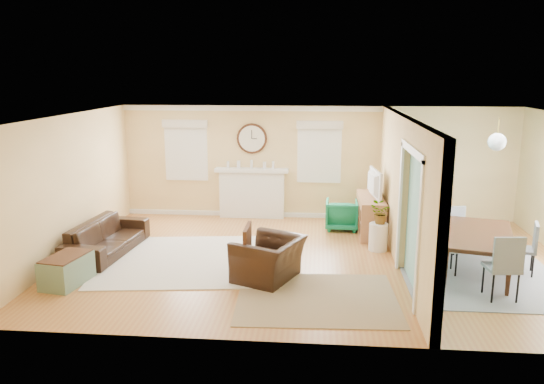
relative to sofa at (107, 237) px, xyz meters
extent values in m
plane|color=#A86533|center=(3.90, -0.11, -0.31)|extent=(9.00, 9.00, 0.00)
cube|color=tan|center=(3.90, 2.89, 0.99)|extent=(9.00, 0.02, 2.60)
cube|color=tan|center=(3.90, -3.11, 0.99)|extent=(9.00, 0.02, 2.60)
cube|color=tan|center=(-0.60, -0.11, 0.99)|extent=(0.02, 6.00, 2.60)
cube|color=white|center=(3.90, -0.11, 2.29)|extent=(9.00, 6.00, 0.02)
cube|color=tan|center=(5.40, 1.29, 0.99)|extent=(0.12, 3.20, 2.60)
cube|color=tan|center=(5.40, -2.61, 0.99)|extent=(0.12, 1.00, 2.60)
cube|color=tan|center=(5.40, -1.21, 2.09)|extent=(0.12, 1.80, 0.40)
cube|color=white|center=(5.33, -0.31, 0.79)|extent=(0.04, 0.12, 2.20)
cube|color=white|center=(5.33, -2.11, 0.79)|extent=(0.04, 0.12, 2.20)
cube|color=white|center=(5.33, -1.21, 1.89)|extent=(0.04, 1.92, 0.12)
cube|color=#75C4B5|center=(5.47, -0.11, 0.99)|extent=(0.02, 6.00, 2.60)
cube|color=white|center=(2.40, 2.77, 0.24)|extent=(1.50, 0.24, 1.10)
cube|color=white|center=(2.40, 2.74, 0.82)|extent=(1.70, 0.30, 0.08)
cube|color=black|center=(2.40, 2.87, 0.19)|extent=(0.85, 0.02, 0.75)
cube|color=gold|center=(2.40, 2.76, 0.11)|extent=(0.85, 0.02, 0.62)
cylinder|color=#492111|center=(2.40, 2.86, 1.54)|extent=(0.70, 0.06, 0.70)
cylinder|color=silver|center=(2.40, 2.83, 1.54)|extent=(0.60, 0.01, 0.60)
cube|color=black|center=(2.40, 2.82, 1.64)|extent=(0.02, 0.01, 0.20)
cube|color=black|center=(2.46, 2.82, 1.54)|extent=(0.12, 0.01, 0.02)
cube|color=white|center=(0.85, 2.87, 1.24)|extent=(0.90, 0.03, 1.30)
cube|color=white|center=(0.85, 2.84, 1.24)|extent=(1.00, 0.04, 1.40)
cube|color=beige|center=(0.85, 2.80, 1.87)|extent=(1.05, 0.10, 0.18)
cube|color=white|center=(3.95, 2.87, 1.24)|extent=(0.90, 0.03, 1.30)
cube|color=white|center=(3.95, 2.84, 1.24)|extent=(1.00, 0.04, 1.40)
cube|color=beige|center=(3.95, 2.80, 1.87)|extent=(1.05, 0.10, 0.18)
cylinder|color=gold|center=(6.90, -0.11, 2.14)|extent=(0.02, 0.02, 0.30)
sphere|color=white|center=(6.90, -0.11, 1.89)|extent=(0.30, 0.30, 0.30)
cube|color=beige|center=(1.65, -0.25, -0.30)|extent=(3.48, 3.11, 0.02)
cube|color=#9E875F|center=(3.95, -1.74, -0.30)|extent=(2.48, 2.06, 0.01)
cube|color=gray|center=(6.66, -0.41, -0.30)|extent=(2.55, 3.19, 0.01)
imported|color=black|center=(0.00, 0.00, 0.00)|extent=(1.00, 2.17, 0.62)
imported|color=black|center=(3.16, -1.02, 0.04)|extent=(1.28, 1.35, 0.70)
imported|color=#1E7353|center=(4.46, 1.99, 0.01)|extent=(0.71, 0.73, 0.64)
cube|color=slate|center=(-0.05, -1.53, -0.08)|extent=(0.64, 0.91, 0.46)
cube|color=#492111|center=(-0.05, -1.53, 0.16)|extent=(0.61, 0.86, 0.02)
cube|color=#AB7853|center=(5.05, 1.71, 0.09)|extent=(0.50, 1.51, 0.80)
cube|color=#492111|center=(4.79, 1.26, 0.24)|extent=(0.01, 0.40, 0.22)
cube|color=#492111|center=(4.79, 1.26, -0.03)|extent=(0.01, 0.40, 0.22)
cube|color=#492111|center=(4.79, 1.71, 0.24)|extent=(0.01, 0.40, 0.22)
cube|color=#492111|center=(4.79, 1.71, -0.03)|extent=(0.01, 0.40, 0.22)
cube|color=#492111|center=(4.79, 2.16, 0.24)|extent=(0.01, 0.40, 0.22)
cube|color=#492111|center=(4.79, 2.16, -0.03)|extent=(0.01, 0.40, 0.22)
imported|color=black|center=(5.03, 1.71, 0.78)|extent=(0.25, 1.00, 0.57)
cylinder|color=white|center=(5.11, 0.62, -0.04)|extent=(0.36, 0.36, 0.53)
imported|color=#337F33|center=(5.11, 0.62, 0.43)|extent=(0.47, 0.44, 0.42)
imported|color=#492111|center=(6.66, -0.41, 0.04)|extent=(1.58, 2.21, 0.70)
cube|color=gray|center=(6.59, 0.61, 0.10)|extent=(0.46, 0.46, 0.05)
cube|color=gray|center=(6.59, 0.61, 0.33)|extent=(0.38, 0.14, 0.45)
cylinder|color=black|center=(6.70, 0.80, -0.12)|extent=(0.03, 0.03, 0.38)
cylinder|color=black|center=(6.78, 0.50, -0.12)|extent=(0.03, 0.03, 0.38)
cylinder|color=black|center=(6.40, 0.72, -0.12)|extent=(0.03, 0.03, 0.38)
cylinder|color=black|center=(6.48, 0.42, -0.12)|extent=(0.03, 0.03, 0.38)
cube|color=gray|center=(6.69, -1.48, 0.18)|extent=(0.49, 0.49, 0.05)
cube|color=gray|center=(6.69, -1.48, 0.45)|extent=(0.46, 0.09, 0.54)
cylinder|color=black|center=(6.52, -1.68, -0.08)|extent=(0.03, 0.03, 0.45)
cylinder|color=black|center=(6.49, -1.31, -0.08)|extent=(0.03, 0.03, 0.45)
cylinder|color=black|center=(6.89, -1.65, -0.08)|extent=(0.03, 0.03, 0.45)
cylinder|color=black|center=(6.86, -1.28, -0.08)|extent=(0.03, 0.03, 0.45)
cube|color=white|center=(6.09, -0.48, 0.14)|extent=(0.42, 0.42, 0.05)
cube|color=white|center=(6.09, -0.48, 0.38)|extent=(0.06, 0.42, 0.49)
cylinder|color=black|center=(5.92, -0.31, -0.10)|extent=(0.03, 0.03, 0.41)
cylinder|color=black|center=(6.26, -0.32, -0.10)|extent=(0.03, 0.03, 0.41)
cylinder|color=black|center=(5.92, -0.65, -0.10)|extent=(0.03, 0.03, 0.41)
cylinder|color=black|center=(6.25, -0.65, -0.10)|extent=(0.03, 0.03, 0.41)
cube|color=gray|center=(7.40, -0.40, 0.12)|extent=(0.50, 0.50, 0.05)
cube|color=gray|center=(7.40, -0.40, 0.35)|extent=(0.17, 0.39, 0.47)
cylinder|color=black|center=(7.50, -0.60, -0.11)|extent=(0.03, 0.03, 0.40)
cylinder|color=black|center=(7.19, -0.50, -0.11)|extent=(0.03, 0.03, 0.40)
cylinder|color=black|center=(7.60, -0.29, -0.11)|extent=(0.03, 0.03, 0.40)
cylinder|color=black|center=(7.29, -0.20, -0.11)|extent=(0.03, 0.03, 0.40)
camera|label=1|loc=(3.94, -9.21, 3.02)|focal=35.00mm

